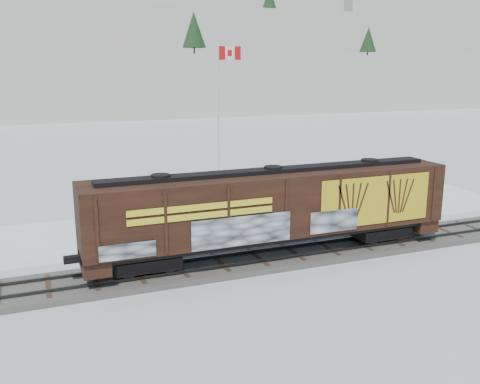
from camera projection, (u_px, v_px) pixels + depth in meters
name	position (u px, v px, depth m)	size (l,w,h in m)	color
ground	(293.00, 257.00, 27.71)	(500.00, 500.00, 0.00)	white
rail_track	(293.00, 255.00, 27.68)	(50.00, 3.40, 0.43)	#59544C
parking_strip	(240.00, 220.00, 34.50)	(40.00, 8.00, 0.03)	white
hillside	(69.00, 50.00, 151.02)	(360.00, 110.00, 93.00)	white
hopper_railcar	(273.00, 206.00, 26.62)	(18.74, 3.06, 4.35)	black
flagpole	(220.00, 139.00, 41.14)	(2.30, 0.90, 11.34)	silver
car_silver	(180.00, 214.00, 32.81)	(1.93, 4.79, 1.63)	#9EA1A5
car_white	(265.00, 201.00, 35.95)	(1.65, 4.72, 1.56)	white
car_dark	(273.00, 213.00, 33.23)	(2.16, 5.30, 1.54)	black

